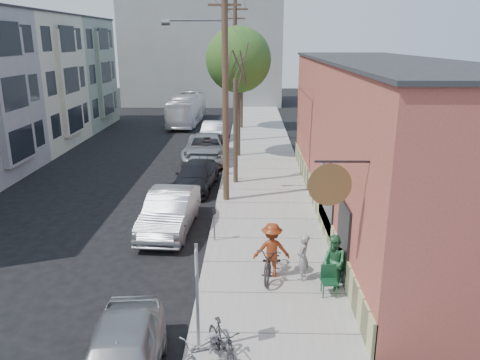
{
  "coord_description": "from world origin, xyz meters",
  "views": [
    {
      "loc": [
        3.57,
        -14.35,
        7.38
      ],
      "look_at": [
        3.13,
        5.12,
        1.5
      ],
      "focal_mm": 35.0,
      "sensor_mm": 36.0,
      "label": 1
    }
  ],
  "objects_px": {
    "tree_bare": "(235,132)",
    "bus": "(187,109)",
    "car_0": "(121,360)",
    "car_1": "(170,211)",
    "tree_leafy_mid": "(238,60)",
    "utility_pole_near": "(224,86)",
    "car_2": "(196,176)",
    "cyclist": "(272,250)",
    "parked_bike_b": "(205,349)",
    "patio_chair_b": "(329,281)",
    "tree_leafy_far": "(242,59)",
    "car_3": "(206,148)",
    "parking_meter_far": "(225,165)",
    "car_4": "(213,132)",
    "patio_chair_a": "(334,268)",
    "parked_bike_a": "(223,344)",
    "sign_post": "(197,288)",
    "patron_green": "(334,262)",
    "parking_meter_near": "(214,219)",
    "patron_grey": "(303,257)"
  },
  "relations": [
    {
      "from": "tree_bare",
      "to": "bus",
      "type": "height_order",
      "value": "tree_bare"
    },
    {
      "from": "sign_post",
      "to": "tree_leafy_mid",
      "type": "xyz_separation_m",
      "value": [
        0.45,
        19.85,
        4.33
      ]
    },
    {
      "from": "tree_leafy_far",
      "to": "car_3",
      "type": "relative_size",
      "value": 1.31
    },
    {
      "from": "tree_bare",
      "to": "car_4",
      "type": "bearing_deg",
      "value": 100.54
    },
    {
      "from": "parking_meter_near",
      "to": "patio_chair_b",
      "type": "distance_m",
      "value": 5.3
    },
    {
      "from": "sign_post",
      "to": "tree_bare",
      "type": "bearing_deg",
      "value": 88.15
    },
    {
      "from": "tree_leafy_far",
      "to": "car_0",
      "type": "xyz_separation_m",
      "value": [
        -2.0,
        -31.01,
        -5.05
      ]
    },
    {
      "from": "patio_chair_b",
      "to": "car_1",
      "type": "xyz_separation_m",
      "value": [
        -5.52,
        5.12,
        0.22
      ]
    },
    {
      "from": "parking_meter_far",
      "to": "car_2",
      "type": "relative_size",
      "value": 0.27
    },
    {
      "from": "parked_bike_a",
      "to": "parked_bike_b",
      "type": "relative_size",
      "value": 0.91
    },
    {
      "from": "patio_chair_a",
      "to": "patron_green",
      "type": "height_order",
      "value": "patron_green"
    },
    {
      "from": "car_0",
      "to": "bus",
      "type": "distance_m",
      "value": 33.9
    },
    {
      "from": "patio_chair_a",
      "to": "bus",
      "type": "relative_size",
      "value": 0.09
    },
    {
      "from": "utility_pole_near",
      "to": "tree_leafy_mid",
      "type": "height_order",
      "value": "utility_pole_near"
    },
    {
      "from": "patron_green",
      "to": "car_0",
      "type": "height_order",
      "value": "patron_green"
    },
    {
      "from": "tree_leafy_far",
      "to": "car_2",
      "type": "relative_size",
      "value": 1.67
    },
    {
      "from": "cyclist",
      "to": "parked_bike_a",
      "type": "relative_size",
      "value": 1.05
    },
    {
      "from": "parked_bike_b",
      "to": "car_2",
      "type": "relative_size",
      "value": 0.4
    },
    {
      "from": "car_3",
      "to": "car_4",
      "type": "xyz_separation_m",
      "value": [
        0.0,
        5.72,
        -0.08
      ]
    },
    {
      "from": "tree_bare",
      "to": "patron_grey",
      "type": "xyz_separation_m",
      "value": [
        2.42,
        -10.38,
        -1.92
      ]
    },
    {
      "from": "tree_leafy_far",
      "to": "car_4",
      "type": "bearing_deg",
      "value": -111.29
    },
    {
      "from": "cyclist",
      "to": "parked_bike_b",
      "type": "relative_size",
      "value": 0.96
    },
    {
      "from": "cyclist",
      "to": "parked_bike_b",
      "type": "distance_m",
      "value": 4.72
    },
    {
      "from": "cyclist",
      "to": "parking_meter_far",
      "type": "bearing_deg",
      "value": -81.18
    },
    {
      "from": "parking_meter_far",
      "to": "car_2",
      "type": "bearing_deg",
      "value": -145.7
    },
    {
      "from": "sign_post",
      "to": "car_0",
      "type": "relative_size",
      "value": 0.64
    },
    {
      "from": "tree_leafy_far",
      "to": "parked_bike_b",
      "type": "xyz_separation_m",
      "value": [
        -0.22,
        -30.44,
        -5.16
      ]
    },
    {
      "from": "tree_bare",
      "to": "tree_leafy_far",
      "type": "bearing_deg",
      "value": 90.0
    },
    {
      "from": "car_0",
      "to": "bus",
      "type": "relative_size",
      "value": 0.46
    },
    {
      "from": "car_4",
      "to": "parking_meter_far",
      "type": "bearing_deg",
      "value": -78.74
    },
    {
      "from": "bus",
      "to": "tree_bare",
      "type": "bearing_deg",
      "value": -73.38
    },
    {
      "from": "patio_chair_a",
      "to": "cyclist",
      "type": "relative_size",
      "value": 0.49
    },
    {
      "from": "utility_pole_near",
      "to": "car_1",
      "type": "distance_m",
      "value": 6.06
    },
    {
      "from": "car_3",
      "to": "car_1",
      "type": "bearing_deg",
      "value": -93.03
    },
    {
      "from": "bus",
      "to": "parked_bike_a",
      "type": "bearing_deg",
      "value": -79.48
    },
    {
      "from": "parking_meter_near",
      "to": "patron_grey",
      "type": "relative_size",
      "value": 0.83
    },
    {
      "from": "patron_green",
      "to": "parked_bike_b",
      "type": "xyz_separation_m",
      "value": [
        -3.52,
        -3.73,
        -0.34
      ]
    },
    {
      "from": "car_0",
      "to": "car_1",
      "type": "height_order",
      "value": "car_1"
    },
    {
      "from": "tree_bare",
      "to": "patron_green",
      "type": "height_order",
      "value": "tree_bare"
    },
    {
      "from": "sign_post",
      "to": "patio_chair_b",
      "type": "xyz_separation_m",
      "value": [
        3.55,
        2.62,
        -1.24
      ]
    },
    {
      "from": "patio_chair_b",
      "to": "bus",
      "type": "distance_m",
      "value": 31.03
    },
    {
      "from": "car_4",
      "to": "tree_leafy_mid",
      "type": "bearing_deg",
      "value": -64.11
    },
    {
      "from": "tree_leafy_mid",
      "to": "tree_bare",
      "type": "bearing_deg",
      "value": -90.0
    },
    {
      "from": "utility_pole_near",
      "to": "patio_chair_a",
      "type": "relative_size",
      "value": 11.36
    },
    {
      "from": "patron_grey",
      "to": "parked_bike_a",
      "type": "distance_m",
      "value": 4.61
    },
    {
      "from": "car_3",
      "to": "utility_pole_near",
      "type": "bearing_deg",
      "value": -79.38
    },
    {
      "from": "utility_pole_near",
      "to": "car_2",
      "type": "distance_m",
      "value": 5.39
    },
    {
      "from": "patron_green",
      "to": "car_0",
      "type": "relative_size",
      "value": 0.38
    },
    {
      "from": "tree_bare",
      "to": "parked_bike_b",
      "type": "distance_m",
      "value": 14.73
    },
    {
      "from": "bus",
      "to": "sign_post",
      "type": "bearing_deg",
      "value": -80.43
    }
  ]
}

